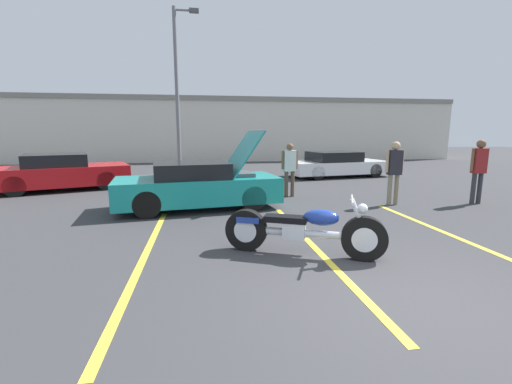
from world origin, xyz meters
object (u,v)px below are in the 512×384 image
at_px(show_car_hood_open, 199,186).
at_px(parked_car_right_row, 336,165).
at_px(spectator_midground, 290,165).
at_px(motorcycle, 303,230).
at_px(light_pole, 178,85).
at_px(spectator_near_motorcycle, 394,167).
at_px(parked_car_left_row, 61,173).
at_px(spectator_by_show_car, 479,166).

relative_size(show_car_hood_open, parked_car_right_row, 0.91).
bearing_deg(spectator_midground, motorcycle, -101.96).
bearing_deg(light_pole, spectator_near_motorcycle, -53.67).
height_order(parked_car_right_row, spectator_midground, spectator_midground).
xyz_separation_m(motorcycle, spectator_near_motorcycle, (3.60, 3.43, 0.63)).
height_order(show_car_hood_open, parked_car_left_row, show_car_hood_open).
xyz_separation_m(light_pole, show_car_hood_open, (0.92, -8.05, -3.60)).
bearing_deg(parked_car_left_row, parked_car_right_row, -9.32).
relative_size(parked_car_left_row, spectator_by_show_car, 2.60).
distance_m(motorcycle, spectator_near_motorcycle, 5.01).
height_order(motorcycle, spectator_near_motorcycle, spectator_near_motorcycle).
bearing_deg(spectator_by_show_car, parked_car_right_row, 103.78).
relative_size(show_car_hood_open, parked_car_left_row, 0.94).
distance_m(spectator_by_show_car, spectator_midground, 5.28).
height_order(motorcycle, spectator_midground, spectator_midground).
height_order(spectator_near_motorcycle, spectator_by_show_car, spectator_by_show_car).
bearing_deg(spectator_by_show_car, show_car_hood_open, 175.32).
bearing_deg(spectator_midground, parked_car_right_row, 53.68).
bearing_deg(spectator_by_show_car, light_pole, 134.85).
bearing_deg(light_pole, motorcycle, -77.55).
xyz_separation_m(light_pole, spectator_by_show_car, (8.64, -8.68, -3.13)).
height_order(light_pole, parked_car_left_row, light_pole).
relative_size(motorcycle, spectator_by_show_car, 1.38).
bearing_deg(show_car_hood_open, spectator_near_motorcycle, -12.58).
height_order(show_car_hood_open, spectator_by_show_car, show_car_hood_open).
bearing_deg(show_car_hood_open, spectator_by_show_car, -12.71).
bearing_deg(light_pole, show_car_hood_open, -83.49).
distance_m(light_pole, spectator_near_motorcycle, 10.98).
xyz_separation_m(light_pole, parked_car_right_row, (7.06, -2.25, -3.66)).
relative_size(parked_car_right_row, spectator_by_show_car, 2.70).
distance_m(light_pole, motorcycle, 12.77).
height_order(parked_car_right_row, spectator_near_motorcycle, spectator_near_motorcycle).
relative_size(parked_car_left_row, spectator_midground, 2.81).
distance_m(motorcycle, parked_car_left_row, 10.01).
distance_m(parked_car_left_row, spectator_near_motorcycle, 10.94).
relative_size(light_pole, spectator_by_show_car, 4.26).
relative_size(motorcycle, show_car_hood_open, 0.56).
bearing_deg(show_car_hood_open, parked_car_right_row, 35.35).
bearing_deg(light_pole, spectator_by_show_car, -45.15).
bearing_deg(spectator_midground, parked_car_left_row, 161.64).
height_order(parked_car_right_row, parked_car_left_row, parked_car_left_row).
xyz_separation_m(parked_car_right_row, spectator_by_show_car, (1.58, -6.44, 0.53)).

